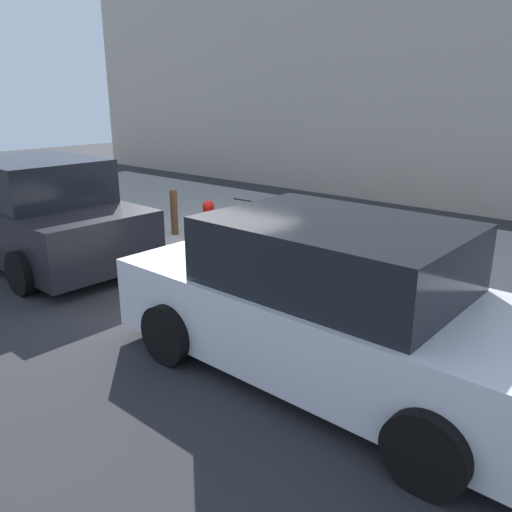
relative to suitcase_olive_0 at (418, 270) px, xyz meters
The scene contains 14 objects.
ground_plane 3.56m from the suitcase_olive_0, 12.57° to the left, with size 40.00×40.00×0.00m, color #28282B.
sidewalk_curb 3.87m from the suitcase_olive_0, 26.70° to the right, with size 18.00×5.00×0.14m, color gray.
building_facade_sidewalk_side 8.91m from the suitcase_olive_0, 64.77° to the right, with size 24.00×3.00×8.44m, color #B2A893.
suitcase_olive_0 is the anchor object (origin of this frame).
suitcase_navy_1 0.51m from the suitcase_olive_0, ahead, with size 0.36×0.24×0.71m.
suitcase_black_2 0.99m from the suitcase_olive_0, ahead, with size 0.43×0.21×0.80m.
suitcase_teal_3 1.50m from the suitcase_olive_0, ahead, with size 0.43×0.23×0.63m.
suitcase_silver_4 2.04m from the suitcase_olive_0, ahead, with size 0.48×0.25×0.67m.
suitcase_red_5 2.54m from the suitcase_olive_0, ahead, with size 0.36×0.23×0.71m.
suitcase_maroon_6 3.06m from the suitcase_olive_0, ahead, with size 0.51×0.25×0.89m.
fire_hydrant 3.98m from the suitcase_olive_0, ahead, with size 0.39×0.21×0.73m.
bollard_post 4.76m from the suitcase_olive_0, ahead, with size 0.14×0.14×0.84m, color brown.
parked_car_white_0 2.39m from the suitcase_olive_0, 93.56° to the left, with size 4.52×2.06×1.59m.
parked_car_charcoal_1 6.08m from the suitcase_olive_0, 22.97° to the left, with size 4.30×2.18×1.70m.
Camera 1 is at (-6.04, 5.58, 2.70)m, focal length 36.17 mm.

